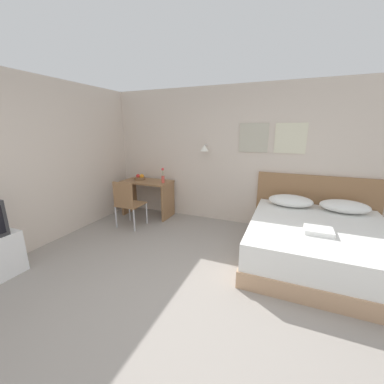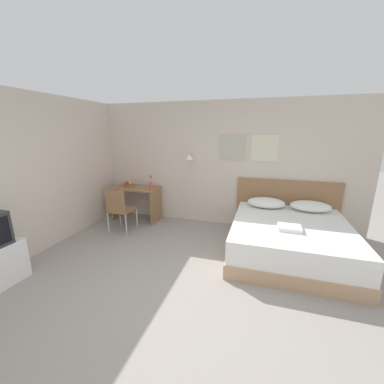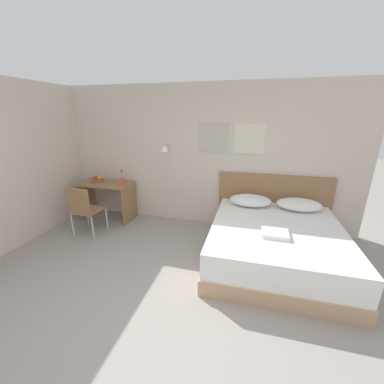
{
  "view_description": "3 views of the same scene",
  "coord_description": "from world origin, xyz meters",
  "views": [
    {
      "loc": [
        1.01,
        -1.81,
        1.85
      ],
      "look_at": [
        -0.49,
        1.79,
        0.81
      ],
      "focal_mm": 22.0,
      "sensor_mm": 36.0,
      "label": 1
    },
    {
      "loc": [
        0.99,
        -2.26,
        2.02
      ],
      "look_at": [
        -0.24,
        1.76,
        0.94
      ],
      "focal_mm": 22.0,
      "sensor_mm": 36.0,
      "label": 2
    },
    {
      "loc": [
        1.07,
        -1.62,
        2.1
      ],
      "look_at": [
        0.16,
        1.88,
        0.91
      ],
      "focal_mm": 22.0,
      "sensor_mm": 36.0,
      "label": 3
    }
  ],
  "objects": [
    {
      "name": "headboard",
      "position": [
        1.48,
        2.7,
        0.54
      ],
      "size": [
        1.98,
        0.06,
        1.08
      ],
      "color": "#8E6642",
      "rests_on": "ground_plane"
    },
    {
      "name": "pillow_left",
      "position": [
        1.09,
        2.39,
        0.67
      ],
      "size": [
        0.71,
        0.46,
        0.19
      ],
      "color": "white",
      "rests_on": "bed"
    },
    {
      "name": "desk",
      "position": [
        -1.8,
        2.4,
        0.53
      ],
      "size": [
        1.04,
        0.57,
        0.78
      ],
      "color": "#8E6642",
      "rests_on": "ground_plane"
    },
    {
      "name": "ground_plane",
      "position": [
        0.0,
        0.0,
        0.0
      ],
      "size": [
        24.0,
        24.0,
        0.0
      ],
      "primitive_type": "plane",
      "color": "gray"
    },
    {
      "name": "wall_back",
      "position": [
        0.01,
        2.76,
        1.33
      ],
      "size": [
        5.99,
        0.31,
        2.65
      ],
      "color": "beige",
      "rests_on": "ground_plane"
    },
    {
      "name": "pillow_right",
      "position": [
        1.88,
        2.39,
        0.67
      ],
      "size": [
        0.71,
        0.46,
        0.19
      ],
      "color": "white",
      "rests_on": "bed"
    },
    {
      "name": "folded_towel_near_foot",
      "position": [
        1.43,
        1.35,
        0.6
      ],
      "size": [
        0.34,
        0.27,
        0.06
      ],
      "color": "white",
      "rests_on": "bed"
    },
    {
      "name": "desk_chair",
      "position": [
        -1.76,
        1.64,
        0.54
      ],
      "size": [
        0.46,
        0.46,
        0.92
      ],
      "color": "#8E6642",
      "rests_on": "ground_plane"
    },
    {
      "name": "flower_vase",
      "position": [
        -1.38,
        2.35,
        0.9
      ],
      "size": [
        0.06,
        0.06,
        0.31
      ],
      "color": "#D14C42",
      "rests_on": "desk"
    },
    {
      "name": "bed",
      "position": [
        1.48,
        1.66,
        0.28
      ],
      "size": [
        1.86,
        2.03,
        0.57
      ],
      "color": "tan",
      "rests_on": "ground_plane"
    },
    {
      "name": "fruit_bowl",
      "position": [
        -2.0,
        2.43,
        0.82
      ],
      "size": [
        0.23,
        0.23,
        0.13
      ],
      "color": "brown",
      "rests_on": "desk"
    }
  ]
}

